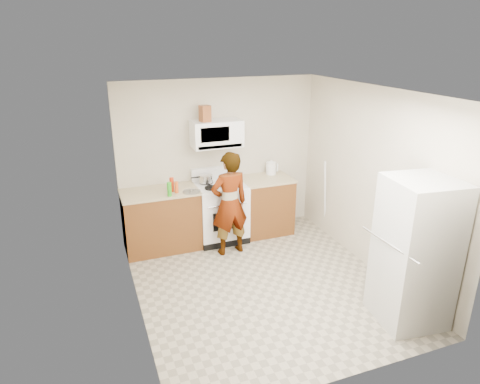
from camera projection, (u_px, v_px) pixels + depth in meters
name	position (u px, v px, depth m)	size (l,w,h in m)	color
floor	(263.00, 284.00, 5.67)	(3.60, 3.60, 0.00)	gray
back_wall	(220.00, 159.00, 6.81)	(3.20, 0.02, 2.50)	beige
right_wall	(373.00, 181.00, 5.76)	(0.02, 3.60, 2.50)	beige
cabinet_left	(161.00, 221.00, 6.48)	(1.12, 0.62, 0.90)	brown
counter_left	(159.00, 192.00, 6.32)	(1.14, 0.64, 0.04)	tan
cabinet_right	(265.00, 206.00, 7.05)	(0.80, 0.62, 0.90)	brown
counter_right	(266.00, 179.00, 6.89)	(0.82, 0.64, 0.04)	tan
gas_range	(220.00, 211.00, 6.77)	(0.76, 0.65, 1.13)	white
microwave	(217.00, 134.00, 6.46)	(0.76, 0.38, 0.40)	white
person	(229.00, 204.00, 6.23)	(0.57, 0.38, 1.57)	tan
fridge	(415.00, 253.00, 4.71)	(0.70, 0.70, 1.70)	beige
kettle	(271.00, 168.00, 7.05)	(0.17, 0.17, 0.20)	white
jug	(205.00, 114.00, 6.26)	(0.14, 0.14, 0.24)	brown
saucepan	(206.00, 179.00, 6.62)	(0.21, 0.21, 0.11)	silver
tray	(227.00, 184.00, 6.55)	(0.25, 0.16, 0.05)	white
bottle_spray	(172.00, 185.00, 6.27)	(0.06, 0.06, 0.21)	red
bottle_hot_sauce	(176.00, 187.00, 6.21)	(0.06, 0.06, 0.17)	#D85018
bottle_green_cap	(169.00, 189.00, 6.08)	(0.06, 0.06, 0.21)	#23911A
pot_lid	(192.00, 191.00, 6.27)	(0.26, 0.26, 0.01)	silver
broom	(325.00, 197.00, 6.92)	(0.03, 0.03, 1.27)	white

